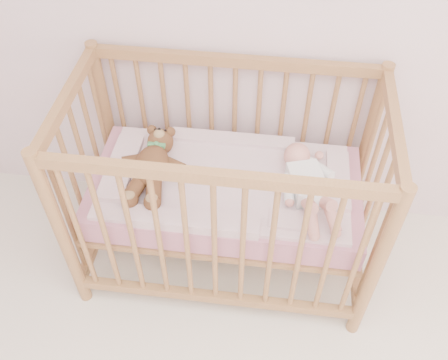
# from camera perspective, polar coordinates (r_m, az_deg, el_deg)

# --- Properties ---
(crib) EXTENTS (1.36, 0.76, 1.00)m
(crib) POSITION_cam_1_polar(r_m,az_deg,el_deg) (2.29, 0.16, -1.13)
(crib) COLOR #AB7A48
(crib) RESTS_ON floor
(mattress) EXTENTS (1.22, 0.62, 0.13)m
(mattress) POSITION_cam_1_polar(r_m,az_deg,el_deg) (2.30, 0.16, -1.37)
(mattress) COLOR #CB7E96
(mattress) RESTS_ON crib
(blanket) EXTENTS (1.10, 0.58, 0.06)m
(blanket) POSITION_cam_1_polar(r_m,az_deg,el_deg) (2.24, 0.16, -0.11)
(blanket) COLOR pink
(blanket) RESTS_ON mattress
(baby) EXTENTS (0.41, 0.59, 0.13)m
(baby) POSITION_cam_1_polar(r_m,az_deg,el_deg) (2.17, 9.50, -0.05)
(baby) COLOR white
(baby) RESTS_ON blanket
(teddy_bear) EXTENTS (0.35, 0.49, 0.13)m
(teddy_bear) POSITION_cam_1_polar(r_m,az_deg,el_deg) (2.22, -8.32, 1.80)
(teddy_bear) COLOR brown
(teddy_bear) RESTS_ON blanket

